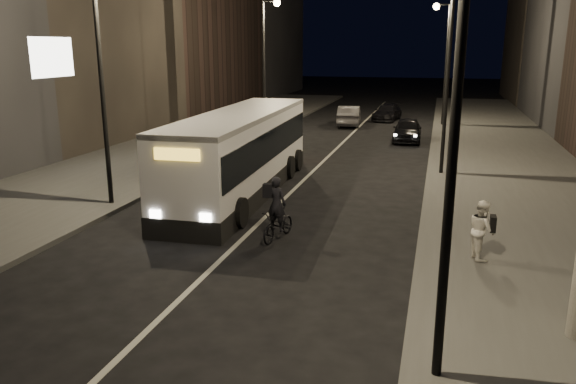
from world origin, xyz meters
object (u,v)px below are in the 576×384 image
Objects in this scene: car_mid at (349,116)px; car_near at (407,130)px; streetlight_right_far at (443,48)px; streetlight_right_near at (441,57)px; streetlight_left_far at (268,48)px; streetlight_left_near at (106,51)px; city_bus at (241,150)px; car_far at (387,112)px; streetlight_right_mid at (443,50)px; pedestrian_woman at (482,230)px; cyclist_on_bicycle at (278,219)px.

car_near is at bearing 121.24° from car_mid.
streetlight_right_near is at bearing -90.00° from streetlight_right_far.
car_mid is (4.53, 4.79, -4.65)m from streetlight_left_far.
streetlight_left_far reaches higher than car_near.
streetlight_right_near is at bearing -36.88° from streetlight_left_near.
streetlight_left_far is 15.83m from city_bus.
car_near is 9.66m from car_far.
car_mid is (1.00, 19.77, -0.99)m from city_bus.
streetlight_right_near is at bearing -59.08° from city_bus.
streetlight_right_mid and streetlight_left_near have the same top height.
streetlight_left_near is at bearing -113.96° from streetlight_right_far.
streetlight_right_mid is at bearing -9.69° from pedestrian_woman.
streetlight_left_far is 21.30m from cyclist_on_bicycle.
city_bus is at bearing 133.18° from cyclist_on_bicycle.
streetlight_right_near is 1.89× the size of car_mid.
streetlight_right_near is at bearing -90.00° from streetlight_right_mid.
streetlight_left_near reaches higher than car_mid.
streetlight_left_near is at bearing -90.00° from streetlight_left_far.
streetlight_right_mid is 11.22m from pedestrian_woman.
streetlight_right_far is 5.21× the size of pedestrian_woman.
streetlight_right_near is at bearing 150.62° from pedestrian_woman.
streetlight_right_far is at bearing 74.56° from car_near.
car_mid is at bearing 106.86° from cyclist_on_bicycle.
streetlight_left_near is 2.03× the size of car_near.
streetlight_left_far is 5.21× the size of pedestrian_woman.
pedestrian_woman is (1.28, 5.76, -4.42)m from streetlight_right_near.
cyclist_on_bicycle reaches higher than pedestrian_woman.
streetlight_right_near is 28.10m from streetlight_left_far.
streetlight_right_mid is at bearing 36.88° from streetlight_left_near.
streetlight_right_mid reaches higher than car_near.
cyclist_on_bicycle is at bearing -72.18° from streetlight_left_far.
pedestrian_woman is at bearing -82.61° from car_near.
cyclist_on_bicycle reaches higher than car_mid.
cyclist_on_bicycle is at bearing 124.70° from streetlight_right_near.
car_far is (6.87, 8.46, -4.77)m from streetlight_left_far.
streetlight_right_far reaches higher than car_far.
car_far is (2.33, 3.67, -0.12)m from car_mid.
streetlight_right_near is 13.33m from streetlight_left_near.
car_near is 0.93× the size of car_mid.
streetlight_right_near is 2.03× the size of car_near.
streetlight_right_far is (0.00, 16.00, 0.00)m from streetlight_right_mid.
car_near is (-1.73, 9.02, -4.68)m from streetlight_right_mid.
car_near is (-1.73, -6.98, -4.68)m from streetlight_right_far.
car_far is at bearing 50.93° from streetlight_left_far.
streetlight_right_near and streetlight_left_far have the same top height.
streetlight_left_far is 4.19× the size of cyclist_on_bicycle.
pedestrian_woman is (11.95, -2.24, -4.42)m from streetlight_left_near.
streetlight_right_near is 4.19× the size of cyclist_on_bicycle.
streetlight_right_far reaches higher than car_near.
streetlight_right_mid is at bearing 78.84° from cyclist_on_bicycle.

